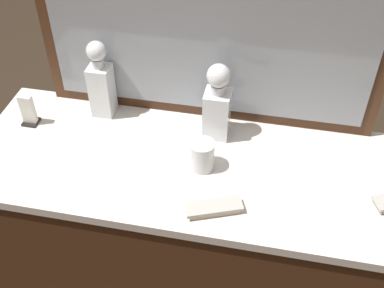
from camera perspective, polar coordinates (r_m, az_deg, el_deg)
The scene contains 7 objects.
dresser at distance 1.81m, azimuth 0.00°, elevation -11.54°, with size 1.39×0.53×0.82m.
dresser_mirror at distance 1.48m, azimuth 1.98°, elevation 14.65°, with size 1.09×0.03×0.73m.
crystal_decanter_rear at distance 1.65m, azimuth -10.59°, elevation 6.72°, with size 0.07×0.07×0.28m.
crystal_decanter_far_left at distance 1.54m, azimuth 2.97°, elevation 4.25°, with size 0.08×0.08×0.26m.
crystal_tumbler_right at distance 1.46m, azimuth 1.18°, elevation -1.46°, with size 0.08×0.08×0.10m.
silver_brush_center at distance 1.36m, azimuth 2.57°, elevation -7.51°, with size 0.17×0.11×0.02m.
napkin_holder at distance 1.70m, azimuth -18.64°, elevation 3.58°, with size 0.05×0.05×0.11m.
Camera 1 is at (0.21, -1.05, 1.86)m, focal length 45.45 mm.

